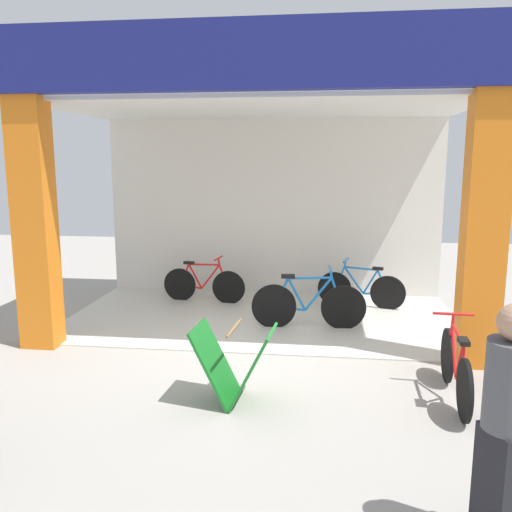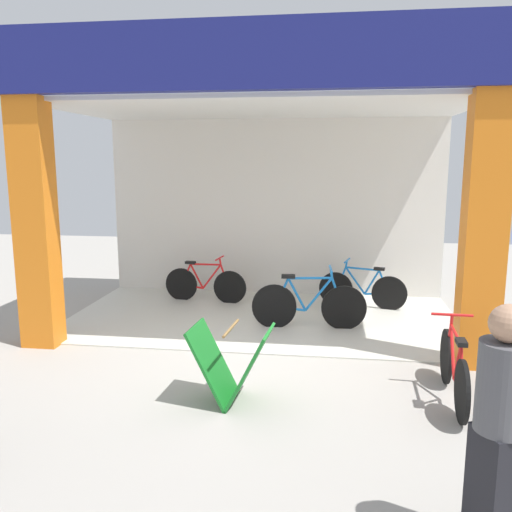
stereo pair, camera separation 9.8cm
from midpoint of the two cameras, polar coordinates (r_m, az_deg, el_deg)
name	(u,v)px [view 2 (the right image)]	position (r m, az deg, el deg)	size (l,w,h in m)	color
ground_plane	(247,354)	(7.02, -0.53, -10.48)	(20.20, 20.20, 0.00)	#9E9991
shop_facade	(264,180)	(8.27, 1.18, 8.14)	(6.30, 3.62, 4.07)	beige
bicycle_inside_0	(205,284)	(9.44, -5.18, -3.01)	(1.49, 0.41, 0.82)	black
bicycle_inside_1	(362,289)	(9.22, 11.63, -3.51)	(1.46, 0.45, 0.82)	black
bicycle_inside_2	(308,305)	(7.96, 6.00, -5.20)	(1.70, 0.47, 0.93)	black
bicycle_parked_0	(454,369)	(6.02, 20.87, -11.27)	(0.43, 1.57, 0.86)	black
sandwich_board_sign	(231,365)	(5.60, -2.16, -11.56)	(0.87, 0.63, 0.82)	#197226
pedestrian_0	(500,429)	(3.78, 25.36, -16.42)	(0.42, 0.42, 1.65)	black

